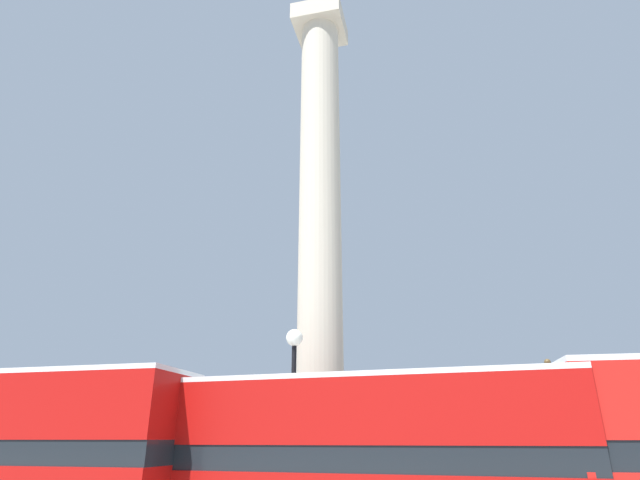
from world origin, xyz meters
name	(u,v)px	position (x,y,z in m)	size (l,w,h in m)	color
monument_column	(320,324)	(0.00, 0.00, 6.79)	(5.93, 5.93, 22.93)	#BCB29E
bus_c	(338,459)	(1.75, -5.55, 2.32)	(11.21, 3.38, 4.18)	#A80F0C
equestrian_statue	(565,464)	(8.89, 5.93, 1.82)	(3.65, 3.14, 6.05)	#BCB29E
street_lamp	(293,404)	(0.10, -3.71, 3.71)	(0.50, 0.50, 5.85)	black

